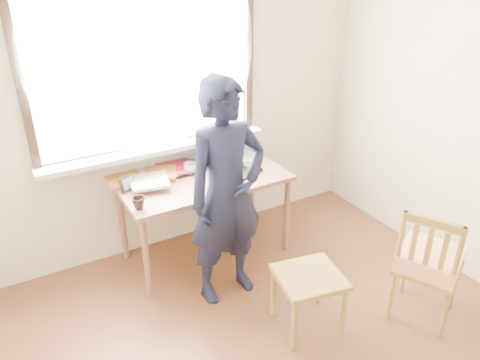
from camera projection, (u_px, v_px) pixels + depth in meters
room_shell at (315, 123)px, 2.16m from camera, size 3.52×4.02×2.61m
desk at (204, 187)px, 3.75m from camera, size 1.33×0.67×0.71m
laptop at (233, 168)px, 3.78m from camera, size 0.36×0.32×0.21m
mug_white at (190, 168)px, 3.79m from camera, size 0.15×0.15×0.09m
mug_dark at (139, 203)px, 3.27m from camera, size 0.10×0.10×0.09m
mouse at (258, 169)px, 3.83m from camera, size 0.09×0.06×0.04m
desk_clutter at (154, 179)px, 3.65m from camera, size 0.81×0.54×0.06m
book_a at (138, 180)px, 3.67m from camera, size 0.31×0.36×0.03m
book_b at (236, 157)px, 4.07m from camera, size 0.25×0.29×0.02m
picture_frame at (127, 184)px, 3.51m from camera, size 0.13×0.08×0.11m
work_chair at (309, 283)px, 3.11m from camera, size 0.49×0.47×0.43m
side_chair at (429, 262)px, 3.16m from camera, size 0.53×0.54×0.88m
person at (227, 194)px, 3.24m from camera, size 0.63×0.44×1.66m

